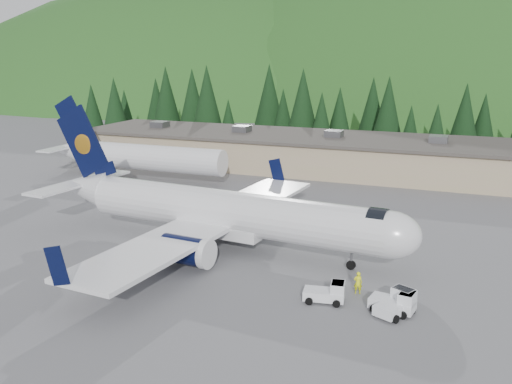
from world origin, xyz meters
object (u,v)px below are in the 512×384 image
(baggage_tug_a, at_px, (328,293))
(baggage_tug_c, at_px, (397,303))
(second_airliner, at_px, (133,156))
(ramp_worker, at_px, (358,283))
(terminal_building, at_px, (302,151))
(baggage_tug_b, at_px, (396,302))
(airliner, at_px, (221,213))

(baggage_tug_a, bearing_deg, baggage_tug_c, -9.63)
(second_airliner, xyz_separation_m, ramp_worker, (37.68, -27.64, -2.45))
(terminal_building, bearing_deg, baggage_tug_b, -65.47)
(baggage_tug_b, bearing_deg, airliner, 164.46)
(terminal_building, distance_m, ramp_worker, 47.15)
(second_airliner, bearing_deg, baggage_tug_b, -36.12)
(baggage_tug_c, relative_size, ramp_worker, 1.97)
(baggage_tug_a, distance_m, baggage_tug_b, 4.85)
(airliner, bearing_deg, terminal_building, 101.19)
(baggage_tug_c, bearing_deg, baggage_tug_b, 43.14)
(airliner, distance_m, baggage_tug_a, 14.76)
(airliner, relative_size, baggage_tug_c, 11.01)
(ramp_worker, bearing_deg, baggage_tug_a, 35.94)
(airliner, xyz_separation_m, terminal_building, (-3.92, 37.90, -0.70))
(baggage_tug_a, bearing_deg, airliner, 137.56)
(terminal_building, bearing_deg, airliner, -84.10)
(baggage_tug_a, xyz_separation_m, baggage_tug_b, (4.85, 0.11, 0.03))
(baggage_tug_a, xyz_separation_m, baggage_tug_c, (4.90, -0.05, 0.03))
(baggage_tug_a, bearing_deg, baggage_tug_b, -7.78)
(baggage_tug_b, relative_size, ramp_worker, 1.87)
(baggage_tug_c, bearing_deg, baggage_tug_a, 114.71)
(ramp_worker, bearing_deg, baggage_tug_c, 127.69)
(baggage_tug_b, height_order, terminal_building, terminal_building)
(baggage_tug_a, relative_size, baggage_tug_c, 0.91)
(second_airliner, height_order, baggage_tug_b, second_airliner)
(baggage_tug_a, distance_m, terminal_building, 48.65)
(baggage_tug_a, bearing_deg, second_airliner, 131.19)
(airliner, distance_m, baggage_tug_b, 18.90)
(baggage_tug_b, bearing_deg, terminal_building, 123.88)
(airliner, height_order, baggage_tug_a, airliner)
(airliner, bearing_deg, ramp_worker, -17.24)
(baggage_tug_b, distance_m, terminal_building, 50.35)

